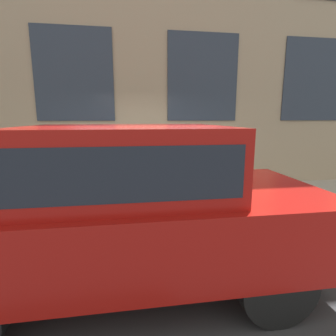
# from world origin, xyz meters

# --- Properties ---
(ground_plane) EXTENTS (80.00, 80.00, 0.00)m
(ground_plane) POSITION_xyz_m (0.00, 0.00, 0.00)
(ground_plane) COLOR #38383A
(sidewalk) EXTENTS (2.45, 60.00, 0.14)m
(sidewalk) POSITION_xyz_m (1.23, 0.00, 0.07)
(sidewalk) COLOR #A8A093
(sidewalk) RESTS_ON ground_plane
(fire_hydrant) EXTENTS (0.33, 0.44, 0.72)m
(fire_hydrant) POSITION_xyz_m (0.44, -0.18, 0.50)
(fire_hydrant) COLOR red
(fire_hydrant) RESTS_ON sidewalk
(person) EXTENTS (0.36, 0.24, 1.48)m
(person) POSITION_xyz_m (1.03, -0.59, 1.03)
(person) COLOR #726651
(person) RESTS_ON sidewalk
(parked_car_red_near) EXTENTS (1.82, 4.26, 1.79)m
(parked_car_red_near) POSITION_xyz_m (-1.26, 0.37, 0.98)
(parked_car_red_near) COLOR black
(parked_car_red_near) RESTS_ON ground_plane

